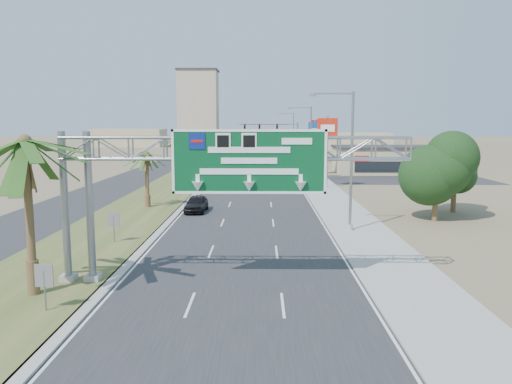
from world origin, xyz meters
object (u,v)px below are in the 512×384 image
at_px(signal_mast, 286,141).
at_px(car_left_lane, 196,204).
at_px(sign_gantry, 216,160).
at_px(pole_sign_red_near, 327,132).
at_px(pole_sign_red_far, 317,128).
at_px(car_mid_lane, 253,177).
at_px(palm_near, 25,143).
at_px(store_building, 393,160).
at_px(pole_sign_blue, 315,134).
at_px(car_right_lane, 288,167).
at_px(car_far, 234,157).

relative_size(signal_mast, car_left_lane, 2.38).
bearing_deg(sign_gantry, pole_sign_red_near, 74.76).
bearing_deg(signal_mast, pole_sign_red_far, 63.12).
distance_m(signal_mast, car_mid_lane, 21.01).
relative_size(palm_near, store_building, 0.46).
bearing_deg(sign_gantry, pole_sign_blue, 78.97).
height_order(car_mid_lane, pole_sign_blue, pole_sign_blue).
bearing_deg(pole_sign_red_near, sign_gantry, -105.24).
bearing_deg(signal_mast, sign_gantry, -95.74).
xyz_separation_m(signal_mast, car_left_lane, (-9.87, -42.05, -4.12)).
bearing_deg(pole_sign_red_far, palm_near, -105.28).
height_order(signal_mast, car_right_lane, signal_mast).
relative_size(palm_near, car_mid_lane, 1.78).
distance_m(car_right_lane, car_far, 28.16).
distance_m(car_far, pole_sign_blue, 35.13).
xyz_separation_m(signal_mast, store_building, (16.83, -5.97, -2.85)).
height_order(sign_gantry, car_right_lane, sign_gantry).
height_order(signal_mast, car_mid_lane, signal_mast).
xyz_separation_m(car_left_lane, car_mid_lane, (4.62, 22.12, 0.04)).
bearing_deg(pole_sign_red_far, car_right_lane, -110.14).
xyz_separation_m(store_building, pole_sign_red_near, (-13.00, -19.15, 4.77)).
height_order(sign_gantry, car_mid_lane, sign_gantry).
xyz_separation_m(car_left_lane, pole_sign_blue, (13.80, 32.17, 5.44)).
bearing_deg(car_left_lane, car_far, 92.27).
distance_m(store_building, car_left_lane, 44.90).
relative_size(signal_mast, pole_sign_red_far, 1.18).
relative_size(car_left_lane, car_mid_lane, 0.92).
xyz_separation_m(car_mid_lane, car_far, (-4.82, 41.80, -0.08)).
bearing_deg(signal_mast, car_left_lane, -103.21).
xyz_separation_m(signal_mast, car_far, (-10.07, 21.87, -4.16)).
xyz_separation_m(signal_mast, car_mid_lane, (-5.25, -19.93, -4.08)).
distance_m(pole_sign_red_near, pole_sign_red_far, 38.49).
xyz_separation_m(store_building, pole_sign_red_far, (-10.11, 19.23, 4.89)).
bearing_deg(pole_sign_red_far, sign_gantry, -99.76).
xyz_separation_m(pole_sign_red_near, pole_sign_red_far, (2.89, 38.38, 0.12)).
bearing_deg(pole_sign_red_near, pole_sign_blue, 89.61).
height_order(car_mid_lane, pole_sign_red_far, pole_sign_red_far).
xyz_separation_m(store_building, car_far, (-26.89, 27.85, -1.31)).
distance_m(car_left_lane, car_mid_lane, 22.60).
height_order(palm_near, car_left_lane, palm_near).
relative_size(pole_sign_red_near, pole_sign_blue, 1.05).
height_order(car_right_lane, pole_sign_red_near, pole_sign_red_near).
bearing_deg(sign_gantry, car_mid_lane, 88.66).
distance_m(palm_near, car_far, 86.18).
height_order(car_mid_lane, car_far, car_mid_lane).
relative_size(signal_mast, pole_sign_blue, 1.25).
distance_m(car_mid_lane, car_far, 42.08).
height_order(sign_gantry, car_left_lane, sign_gantry).
bearing_deg(signal_mast, car_mid_lane, -104.75).
height_order(sign_gantry, pole_sign_red_far, pole_sign_red_far).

